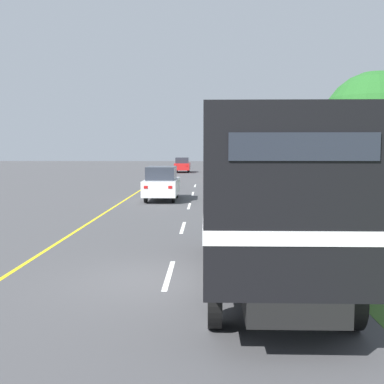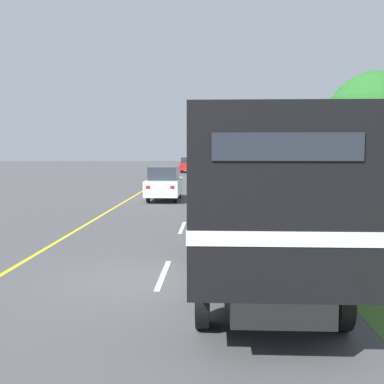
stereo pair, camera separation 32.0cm
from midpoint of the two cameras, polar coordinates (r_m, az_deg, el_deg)
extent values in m
plane|color=#444447|center=(10.75, -3.79, -10.38)|extent=(200.00, 200.00, 0.00)
cube|color=yellow|center=(32.10, -6.76, 0.00)|extent=(0.12, 73.25, 0.01)
cube|color=white|center=(11.18, -3.57, -9.75)|extent=(0.12, 2.60, 0.01)
cube|color=white|center=(17.62, -1.61, -4.22)|extent=(0.12, 2.60, 0.01)
cube|color=white|center=(24.15, -0.72, -1.67)|extent=(0.12, 2.60, 0.01)
cube|color=white|center=(30.71, -0.20, -0.20)|extent=(0.12, 2.60, 0.01)
cube|color=white|center=(37.28, 0.13, 0.75)|extent=(0.12, 2.60, 0.01)
cylinder|color=black|center=(13.98, 1.59, -4.63)|extent=(0.22, 1.00, 1.00)
cylinder|color=black|center=(14.15, 10.53, -4.60)|extent=(0.22, 1.00, 1.00)
cylinder|color=black|center=(7.92, 1.51, -12.32)|extent=(0.22, 1.00, 1.00)
cylinder|color=black|center=(8.21, 17.36, -11.91)|extent=(0.22, 1.00, 1.00)
cube|color=black|center=(10.60, 7.54, -6.85)|extent=(1.40, 8.31, 0.36)
cube|color=black|center=(9.35, 8.31, 0.82)|extent=(2.55, 6.21, 2.64)
cube|color=white|center=(9.39, 8.27, -1.99)|extent=(2.57, 6.23, 0.20)
cube|color=#232833|center=(6.24, 11.70, 5.28)|extent=(1.91, 0.03, 0.36)
cube|color=black|center=(13.50, 6.26, 0.60)|extent=(2.45, 2.10, 1.90)
cube|color=#283342|center=(14.54, 5.94, 1.86)|extent=(2.17, 0.03, 0.85)
cylinder|color=black|center=(28.44, -5.13, 0.01)|extent=(0.16, 0.66, 0.66)
cylinder|color=black|center=(28.31, -2.17, 0.00)|extent=(0.16, 0.66, 0.66)
cylinder|color=black|center=(25.75, -5.85, -0.54)|extent=(0.16, 0.66, 0.66)
cylinder|color=black|center=(25.60, -2.57, -0.55)|extent=(0.16, 0.66, 0.66)
cube|color=white|center=(26.98, -3.93, 0.64)|extent=(1.80, 4.40, 0.84)
cube|color=#282D38|center=(26.75, -3.97, 2.27)|extent=(1.55, 2.42, 0.72)
cube|color=red|center=(24.85, -5.87, 0.57)|extent=(0.20, 0.03, 0.14)
cube|color=red|center=(24.72, -2.97, 0.57)|extent=(0.20, 0.03, 0.14)
cylinder|color=black|center=(44.05, 1.61, 1.85)|extent=(0.16, 0.66, 0.66)
cylinder|color=black|center=(44.07, 3.53, 1.85)|extent=(0.16, 0.66, 0.66)
cylinder|color=black|center=(41.30, 1.61, 1.63)|extent=(0.16, 0.66, 0.66)
cylinder|color=black|center=(41.32, 3.66, 1.63)|extent=(0.16, 0.66, 0.66)
cube|color=silver|center=(42.65, 2.61, 2.34)|extent=(1.80, 4.45, 0.88)
cube|color=#282D38|center=(42.44, 2.61, 3.43)|extent=(1.55, 2.45, 0.75)
cube|color=red|center=(40.41, 1.76, 2.40)|extent=(0.20, 0.03, 0.14)
cube|color=red|center=(40.43, 3.55, 2.40)|extent=(0.20, 0.03, 0.14)
cylinder|color=black|center=(59.82, -1.94, 2.73)|extent=(0.16, 0.66, 0.66)
cylinder|color=black|center=(59.74, -0.53, 2.73)|extent=(0.16, 0.66, 0.66)
cylinder|color=black|center=(57.05, -2.12, 2.61)|extent=(0.16, 0.66, 0.66)
cylinder|color=black|center=(56.97, -0.63, 2.61)|extent=(0.16, 0.66, 0.66)
cube|color=red|center=(58.37, -1.30, 3.06)|extent=(1.80, 4.48, 0.80)
cube|color=#282D38|center=(58.17, -1.31, 3.79)|extent=(1.55, 2.46, 0.68)
cube|color=red|center=(56.16, -2.06, 3.12)|extent=(0.20, 0.03, 0.14)
cube|color=red|center=(56.09, -0.78, 3.12)|extent=(0.20, 0.03, 0.14)
cylinder|color=#9E9EA3|center=(17.79, 17.52, -0.52)|extent=(0.09, 0.09, 2.38)
cube|color=navy|center=(17.99, 20.10, 1.02)|extent=(2.37, 0.06, 1.41)
cube|color=silver|center=(17.96, 20.13, 1.01)|extent=(1.85, 0.02, 0.25)
cylinder|color=brown|center=(22.01, 20.26, 0.10)|extent=(0.38, 0.38, 2.11)
sphere|color=#236023|center=(21.96, 20.49, 7.52)|extent=(4.47, 4.47, 4.47)
camera|label=1|loc=(0.16, -90.49, -0.04)|focal=45.00mm
camera|label=2|loc=(0.16, 89.51, 0.04)|focal=45.00mm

